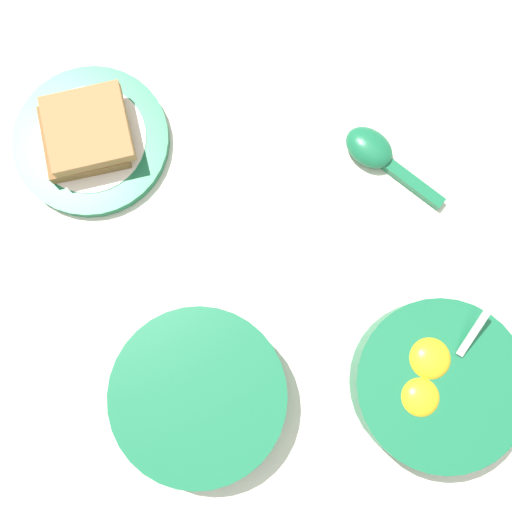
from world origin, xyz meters
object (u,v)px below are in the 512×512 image
at_px(soup_spoon, 376,153).
at_px(congee_bowl, 199,395).
at_px(toast_plate, 92,141).
at_px(toast_sandwich, 86,133).
at_px(egg_bowl, 436,383).

height_order(soup_spoon, congee_bowl, congee_bowl).
bearing_deg(toast_plate, toast_sandwich, -174.72).
bearing_deg(soup_spoon, toast_plate, 31.80).
relative_size(egg_bowl, toast_sandwich, 1.32).
relative_size(egg_bowl, toast_plate, 0.99).
distance_m(toast_plate, toast_sandwich, 0.02).
relative_size(toast_plate, soup_spoon, 1.32).
bearing_deg(congee_bowl, soup_spoon, -91.45).
bearing_deg(soup_spoon, egg_bowl, 136.17).
bearing_deg(toast_plate, egg_bowl, 178.97).
xyz_separation_m(egg_bowl, congee_bowl, (0.20, 0.15, 0.00)).
relative_size(egg_bowl, soup_spoon, 1.30).
height_order(toast_plate, congee_bowl, congee_bowl).
xyz_separation_m(toast_sandwich, soup_spoon, (-0.28, -0.17, -0.02)).
relative_size(toast_plate, toast_sandwich, 1.34).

